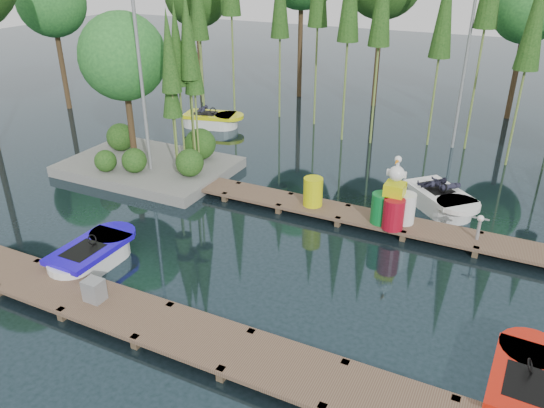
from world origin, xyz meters
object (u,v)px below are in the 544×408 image
at_px(boat_blue, 92,256).
at_px(boat_yellow_far, 211,120).
at_px(utility_cabinet, 94,290).
at_px(yellow_barrel, 313,192).
at_px(island, 139,87).
at_px(boat_red, 525,387).
at_px(drum_cluster, 394,205).

bearing_deg(boat_blue, boat_yellow_far, 107.56).
bearing_deg(utility_cabinet, boat_blue, 135.66).
bearing_deg(yellow_barrel, boat_blue, -127.17).
xyz_separation_m(island, boat_red, (13.87, -6.25, -2.91)).
xyz_separation_m(boat_yellow_far, drum_cluster, (10.52, -6.55, 0.61)).
xyz_separation_m(boat_red, drum_cluster, (-3.97, 5.30, 0.66)).
bearing_deg(yellow_barrel, boat_yellow_far, 140.97).
bearing_deg(boat_blue, yellow_barrel, 53.05).
xyz_separation_m(boat_yellow_far, yellow_barrel, (7.89, -6.40, 0.45)).
bearing_deg(boat_red, boat_blue, -177.39).
bearing_deg(utility_cabinet, boat_red, 9.44).
distance_m(island, utility_cabinet, 9.43).
height_order(boat_yellow_far, drum_cluster, drum_cluster).
relative_size(island, yellow_barrel, 7.25).
distance_m(boat_red, utility_cabinet, 9.38).
bearing_deg(boat_red, utility_cabinet, -168.19).
distance_m(island, yellow_barrel, 7.70).
relative_size(island, boat_yellow_far, 2.08).
relative_size(island, utility_cabinet, 12.43).
height_order(island, boat_red, island).
relative_size(boat_blue, boat_yellow_far, 0.86).
xyz_separation_m(boat_blue, utility_cabinet, (1.53, -1.49, 0.30)).
distance_m(boat_red, boat_yellow_far, 18.73).
bearing_deg(utility_cabinet, boat_yellow_far, 111.38).
height_order(island, boat_yellow_far, island).
relative_size(boat_yellow_far, utility_cabinet, 5.98).
xyz_separation_m(boat_blue, drum_cluster, (6.81, 5.35, 0.66)).
height_order(boat_blue, utility_cabinet, boat_blue).
relative_size(utility_cabinet, drum_cluster, 0.25).
relative_size(boat_red, yellow_barrel, 3.03).
bearing_deg(drum_cluster, boat_red, -53.17).
height_order(utility_cabinet, yellow_barrel, yellow_barrel).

